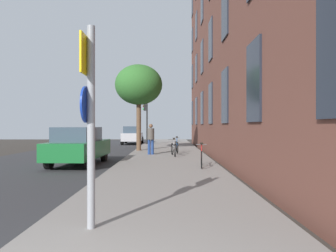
{
  "coord_description": "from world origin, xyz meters",
  "views": [
    {
      "loc": [
        1.15,
        -2.06,
        1.7
      ],
      "look_at": [
        1.13,
        12.03,
        1.68
      ],
      "focal_mm": 33.14,
      "sensor_mm": 36.0,
      "label": 1
    }
  ],
  "objects_px": {
    "tree_near": "(139,85)",
    "bicycle_1": "(174,149)",
    "bicycle_2": "(177,146)",
    "pedestrian_0": "(151,137)",
    "sign_post": "(90,112)",
    "traffic_light": "(146,114)",
    "car_1": "(133,135)",
    "car_0": "(79,145)",
    "bicycle_0": "(202,157)"
  },
  "relations": [
    {
      "from": "pedestrian_0",
      "to": "car_1",
      "type": "distance_m",
      "value": 11.59
    },
    {
      "from": "sign_post",
      "to": "bicycle_0",
      "type": "height_order",
      "value": "sign_post"
    },
    {
      "from": "sign_post",
      "to": "tree_near",
      "type": "bearing_deg",
      "value": 92.52
    },
    {
      "from": "tree_near",
      "to": "bicycle_1",
      "type": "xyz_separation_m",
      "value": [
        2.15,
        -3.54,
        -3.78
      ]
    },
    {
      "from": "tree_near",
      "to": "pedestrian_0",
      "type": "relative_size",
      "value": 3.26
    },
    {
      "from": "bicycle_1",
      "to": "car_0",
      "type": "bearing_deg",
      "value": -145.2
    },
    {
      "from": "sign_post",
      "to": "pedestrian_0",
      "type": "bearing_deg",
      "value": 88.75
    },
    {
      "from": "tree_near",
      "to": "bicycle_1",
      "type": "distance_m",
      "value": 5.6
    },
    {
      "from": "pedestrian_0",
      "to": "bicycle_1",
      "type": "bearing_deg",
      "value": -32.64
    },
    {
      "from": "car_1",
      "to": "traffic_light",
      "type": "bearing_deg",
      "value": -53.56
    },
    {
      "from": "bicycle_1",
      "to": "car_0",
      "type": "height_order",
      "value": "car_0"
    },
    {
      "from": "bicycle_0",
      "to": "bicycle_1",
      "type": "distance_m",
      "value": 4.39
    },
    {
      "from": "tree_near",
      "to": "car_0",
      "type": "xyz_separation_m",
      "value": [
        -1.96,
        -6.4,
        -3.42
      ]
    },
    {
      "from": "tree_near",
      "to": "bicycle_0",
      "type": "height_order",
      "value": "tree_near"
    },
    {
      "from": "pedestrian_0",
      "to": "car_0",
      "type": "bearing_deg",
      "value": -128.35
    },
    {
      "from": "sign_post",
      "to": "tree_near",
      "type": "height_order",
      "value": "tree_near"
    },
    {
      "from": "tree_near",
      "to": "car_1",
      "type": "bearing_deg",
      "value": 99.17
    },
    {
      "from": "bicycle_0",
      "to": "car_1",
      "type": "distance_m",
      "value": 17.04
    },
    {
      "from": "sign_post",
      "to": "bicycle_1",
      "type": "relative_size",
      "value": 1.81
    },
    {
      "from": "sign_post",
      "to": "car_1",
      "type": "relative_size",
      "value": 0.78
    },
    {
      "from": "bicycle_0",
      "to": "pedestrian_0",
      "type": "bearing_deg",
      "value": 113.72
    },
    {
      "from": "sign_post",
      "to": "bicycle_0",
      "type": "relative_size",
      "value": 1.85
    },
    {
      "from": "bicycle_1",
      "to": "tree_near",
      "type": "bearing_deg",
      "value": 121.28
    },
    {
      "from": "tree_near",
      "to": "pedestrian_0",
      "type": "bearing_deg",
      "value": -71.5
    },
    {
      "from": "bicycle_1",
      "to": "bicycle_2",
      "type": "xyz_separation_m",
      "value": [
        0.21,
        1.68,
        0.01
      ]
    },
    {
      "from": "traffic_light",
      "to": "tree_near",
      "type": "height_order",
      "value": "tree_near"
    },
    {
      "from": "bicycle_0",
      "to": "pedestrian_0",
      "type": "height_order",
      "value": "pedestrian_0"
    },
    {
      "from": "sign_post",
      "to": "bicycle_0",
      "type": "bearing_deg",
      "value": 70.7
    },
    {
      "from": "traffic_light",
      "to": "bicycle_2",
      "type": "xyz_separation_m",
      "value": [
        2.4,
        -8.63,
        -2.16
      ]
    },
    {
      "from": "tree_near",
      "to": "pedestrian_0",
      "type": "xyz_separation_m",
      "value": [
        0.92,
        -2.75,
        -3.19
      ]
    },
    {
      "from": "traffic_light",
      "to": "bicycle_1",
      "type": "relative_size",
      "value": 2.16
    },
    {
      "from": "sign_post",
      "to": "bicycle_0",
      "type": "distance_m",
      "value": 7.67
    },
    {
      "from": "bicycle_2",
      "to": "bicycle_1",
      "type": "bearing_deg",
      "value": -97.25
    },
    {
      "from": "car_0",
      "to": "bicycle_0",
      "type": "bearing_deg",
      "value": -15.51
    },
    {
      "from": "pedestrian_0",
      "to": "bicycle_2",
      "type": "bearing_deg",
      "value": 31.75
    },
    {
      "from": "tree_near",
      "to": "bicycle_2",
      "type": "distance_m",
      "value": 4.82
    },
    {
      "from": "traffic_light",
      "to": "bicycle_1",
      "type": "bearing_deg",
      "value": -78.03
    },
    {
      "from": "bicycle_0",
      "to": "sign_post",
      "type": "bearing_deg",
      "value": -109.3
    },
    {
      "from": "bicycle_2",
      "to": "pedestrian_0",
      "type": "relative_size",
      "value": 1.01
    },
    {
      "from": "tree_near",
      "to": "car_1",
      "type": "distance_m",
      "value": 9.36
    },
    {
      "from": "traffic_light",
      "to": "bicycle_2",
      "type": "distance_m",
      "value": 9.22
    },
    {
      "from": "tree_near",
      "to": "bicycle_0",
      "type": "bearing_deg",
      "value": -68.07
    },
    {
      "from": "traffic_light",
      "to": "pedestrian_0",
      "type": "xyz_separation_m",
      "value": [
        0.96,
        -9.53,
        -1.58
      ]
    },
    {
      "from": "bicycle_1",
      "to": "car_1",
      "type": "relative_size",
      "value": 0.43
    },
    {
      "from": "sign_post",
      "to": "bicycle_2",
      "type": "relative_size",
      "value": 1.84
    },
    {
      "from": "traffic_light",
      "to": "car_1",
      "type": "distance_m",
      "value": 2.91
    },
    {
      "from": "bicycle_1",
      "to": "car_1",
      "type": "height_order",
      "value": "car_1"
    },
    {
      "from": "car_1",
      "to": "bicycle_1",
      "type": "bearing_deg",
      "value": -73.76
    },
    {
      "from": "traffic_light",
      "to": "bicycle_0",
      "type": "xyz_separation_m",
      "value": [
        3.18,
        -14.59,
        -2.17
      ]
    },
    {
      "from": "traffic_light",
      "to": "bicycle_0",
      "type": "distance_m",
      "value": 15.09
    }
  ]
}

